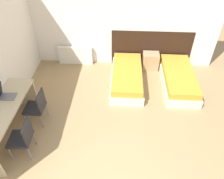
% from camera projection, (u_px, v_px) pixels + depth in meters
% --- Properties ---
extents(wall_back, '(5.80, 0.05, 2.70)m').
position_uv_depth(wall_back, '(116.00, 21.00, 6.06)').
color(wall_back, white).
rests_on(wall_back, ground_plane).
extents(headboard_panel, '(2.36, 0.03, 1.10)m').
position_uv_depth(headboard_panel, '(151.00, 49.00, 6.50)').
color(headboard_panel, black).
rests_on(headboard_panel, ground_plane).
extents(bed_near_window, '(0.86, 1.90, 0.41)m').
position_uv_depth(bed_near_window, '(127.00, 77.00, 6.01)').
color(bed_near_window, beige).
rests_on(bed_near_window, ground_plane).
extents(bed_near_door, '(0.86, 1.90, 0.41)m').
position_uv_depth(bed_near_door, '(178.00, 79.00, 5.95)').
color(bed_near_door, beige).
rests_on(bed_near_door, ground_plane).
extents(nightstand, '(0.47, 0.36, 0.50)m').
position_uv_depth(nightstand, '(150.00, 61.00, 6.53)').
color(nightstand, tan).
rests_on(nightstand, ground_plane).
extents(radiator, '(1.04, 0.12, 0.57)m').
position_uv_depth(radiator, '(75.00, 55.00, 6.71)').
color(radiator, silver).
rests_on(radiator, ground_plane).
extents(desk, '(0.60, 1.95, 0.78)m').
position_uv_depth(desk, '(5.00, 115.00, 4.38)').
color(desk, '#C6B28E').
rests_on(desk, ground_plane).
extents(chair_near_laptop, '(0.43, 0.43, 0.86)m').
position_uv_depth(chair_near_laptop, '(37.00, 106.00, 4.75)').
color(chair_near_laptop, '#232328').
rests_on(chair_near_laptop, ground_plane).
extents(chair_near_notebook, '(0.45, 0.45, 0.86)m').
position_uv_depth(chair_near_notebook, '(23.00, 137.00, 4.12)').
color(chair_near_notebook, '#232328').
rests_on(chair_near_notebook, ground_plane).
extents(laptop, '(0.34, 0.24, 0.33)m').
position_uv_depth(laptop, '(5.00, 94.00, 4.48)').
color(laptop, slate).
rests_on(laptop, desk).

